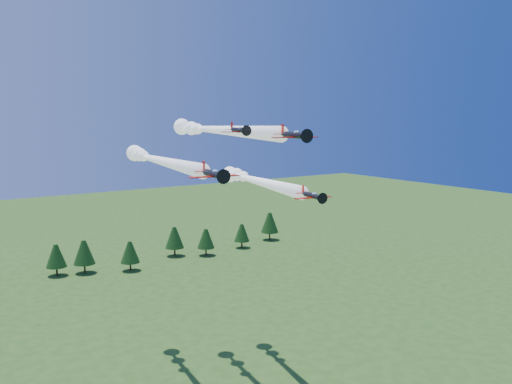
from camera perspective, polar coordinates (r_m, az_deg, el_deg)
plane_lead at (r=113.58m, az=-4.07°, el=6.24°), size 13.36×56.70×3.70m
plane_left at (r=116.48m, az=-9.85°, el=3.18°), size 12.74×54.24×3.70m
plane_right at (r=120.60m, az=-0.27°, el=1.22°), size 12.75×44.69×3.70m
plane_slot at (r=97.44m, az=-1.73°, el=6.20°), size 6.51×7.12×2.27m
treeline at (r=198.97m, az=-18.94°, el=-6.08°), size 172.98×20.85×11.60m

